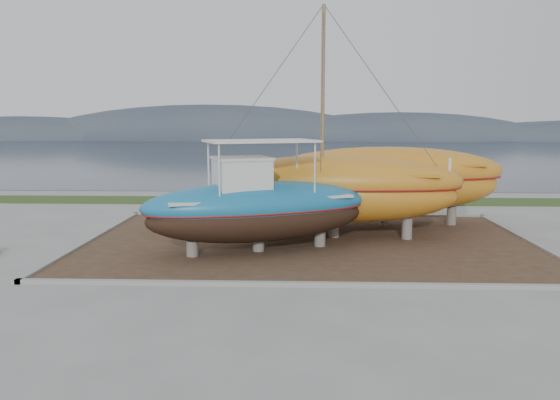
# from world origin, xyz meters

# --- Properties ---
(ground) EXTENTS (140.00, 140.00, 0.00)m
(ground) POSITION_xyz_m (0.00, 0.00, 0.00)
(ground) COLOR gray
(ground) RESTS_ON ground
(dirt_patch) EXTENTS (18.00, 12.00, 0.06)m
(dirt_patch) POSITION_xyz_m (0.00, 4.00, 0.03)
(dirt_patch) COLOR #422D1E
(dirt_patch) RESTS_ON ground
(curb_frame) EXTENTS (18.60, 12.60, 0.15)m
(curb_frame) POSITION_xyz_m (0.00, 4.00, 0.07)
(curb_frame) COLOR gray
(curb_frame) RESTS_ON ground
(grass_strip) EXTENTS (44.00, 3.00, 0.08)m
(grass_strip) POSITION_xyz_m (0.00, 15.50, 0.04)
(grass_strip) COLOR #284219
(grass_strip) RESTS_ON ground
(sea) EXTENTS (260.00, 100.00, 0.04)m
(sea) POSITION_xyz_m (0.00, 70.00, 0.00)
(sea) COLOR #182431
(sea) RESTS_ON ground
(mountain_ridge) EXTENTS (200.00, 36.00, 20.00)m
(mountain_ridge) POSITION_xyz_m (0.00, 125.00, 0.00)
(mountain_ridge) COLOR #333D49
(mountain_ridge) RESTS_ON ground
(blue_caique) EXTENTS (9.24, 5.73, 4.25)m
(blue_caique) POSITION_xyz_m (-1.95, 2.23, 2.19)
(blue_caique) COLOR #1A70A1
(blue_caique) RESTS_ON dirt_patch
(white_dinghy) EXTENTS (4.39, 2.49, 1.24)m
(white_dinghy) POSITION_xyz_m (-5.24, 6.48, 0.68)
(white_dinghy) COLOR silver
(white_dinghy) RESTS_ON dirt_patch
(orange_sailboat) EXTENTS (10.87, 3.94, 9.63)m
(orange_sailboat) POSITION_xyz_m (1.09, 4.84, 4.88)
(orange_sailboat) COLOR #BD761D
(orange_sailboat) RESTS_ON dirt_patch
(orange_bare_hull) EXTENTS (11.19, 3.75, 3.63)m
(orange_bare_hull) POSITION_xyz_m (3.72, 7.75, 1.87)
(orange_bare_hull) COLOR #BD761D
(orange_bare_hull) RESTS_ON dirt_patch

